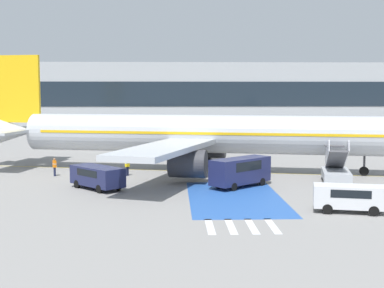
% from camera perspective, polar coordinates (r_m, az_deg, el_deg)
% --- Properties ---
extents(ground_plane, '(600.00, 600.00, 0.00)m').
position_cam_1_polar(ground_plane, '(51.66, 2.77, -2.94)').
color(ground_plane, gray).
extents(apron_leadline_yellow, '(80.09, 17.87, 0.01)m').
position_cam_1_polar(apron_leadline_yellow, '(51.40, 2.99, -2.98)').
color(apron_leadline_yellow, gold).
rests_on(apron_leadline_yellow, ground_plane).
extents(apron_stand_patch_blue, '(6.72, 13.36, 0.01)m').
position_cam_1_polar(apron_stand_patch_blue, '(39.07, 4.62, -5.73)').
color(apron_stand_patch_blue, '#2856A8').
rests_on(apron_stand_patch_blue, ground_plane).
extents(apron_walkway_bar_0, '(0.44, 3.60, 0.01)m').
position_cam_1_polar(apron_walkway_bar_0, '(30.84, 1.93, -8.79)').
color(apron_walkway_bar_0, silver).
rests_on(apron_walkway_bar_0, ground_plane).
extents(apron_walkway_bar_1, '(0.44, 3.60, 0.01)m').
position_cam_1_polar(apron_walkway_bar_1, '(30.94, 4.18, -8.75)').
color(apron_walkway_bar_1, silver).
rests_on(apron_walkway_bar_1, ground_plane).
extents(apron_walkway_bar_2, '(0.44, 3.60, 0.01)m').
position_cam_1_polar(apron_walkway_bar_2, '(31.09, 6.40, -8.70)').
color(apron_walkway_bar_2, silver).
rests_on(apron_walkway_bar_2, ground_plane).
extents(apron_walkway_bar_3, '(0.44, 3.60, 0.01)m').
position_cam_1_polar(apron_walkway_bar_3, '(31.29, 8.60, -8.64)').
color(apron_walkway_bar_3, silver).
rests_on(apron_walkway_bar_3, ground_plane).
extents(airliner, '(47.05, 32.18, 11.34)m').
position_cam_1_polar(airliner, '(51.08, 2.24, 1.03)').
color(airliner, '#B7BCC4').
rests_on(airliner, ground_plane).
extents(boarding_stairs_forward, '(3.18, 5.52, 3.82)m').
position_cam_1_polar(boarding_stairs_forward, '(46.70, 15.12, -2.85)').
color(boarding_stairs_forward, '#ADB2BA').
rests_on(boarding_stairs_forward, ground_plane).
extents(fuel_tanker, '(3.09, 9.24, 3.38)m').
position_cam_1_polar(fuel_tanker, '(70.24, -5.22, 0.71)').
color(fuel_tanker, '#38383D').
rests_on(fuel_tanker, ground_plane).
extents(service_van_0, '(4.78, 2.79, 1.73)m').
position_cam_1_polar(service_van_0, '(35.59, 16.47, -5.33)').
color(service_van_0, silver).
rests_on(service_van_0, ground_plane).
extents(service_van_1, '(5.37, 5.05, 2.35)m').
position_cam_1_polar(service_van_1, '(43.27, 5.19, -2.76)').
color(service_van_1, '#1E234C').
rests_on(service_van_1, ground_plane).
extents(service_van_2, '(4.75, 4.91, 1.80)m').
position_cam_1_polar(service_van_2, '(42.81, -10.07, -3.31)').
color(service_van_2, '#1E234C').
rests_on(service_van_2, ground_plane).
extents(ground_crew_0, '(0.43, 0.48, 1.67)m').
position_cam_1_polar(ground_crew_0, '(50.22, -14.45, -2.26)').
color(ground_crew_0, '#191E38').
rests_on(ground_crew_0, ground_plane).
extents(ground_crew_1, '(0.45, 0.48, 1.74)m').
position_cam_1_polar(ground_crew_1, '(48.00, 1.23, -2.38)').
color(ground_crew_1, '#2D2D33').
rests_on(ground_crew_1, ground_plane).
extents(ground_crew_2, '(0.45, 0.48, 1.74)m').
position_cam_1_polar(ground_crew_2, '(49.16, -6.92, -2.23)').
color(ground_crew_2, '#191E38').
rests_on(ground_crew_2, ground_plane).
extents(terminal_building, '(109.07, 12.10, 13.16)m').
position_cam_1_polar(terminal_building, '(106.22, 0.49, 5.01)').
color(terminal_building, '#9EA3A8').
rests_on(terminal_building, ground_plane).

